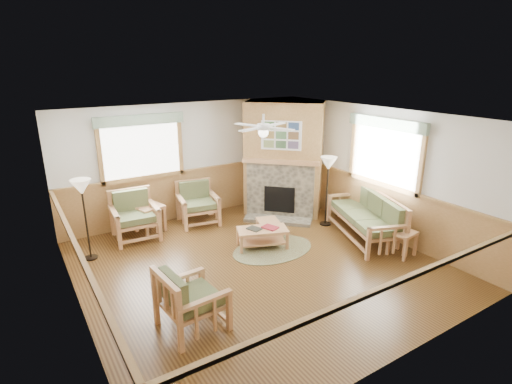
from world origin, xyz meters
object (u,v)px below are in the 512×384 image
sofa (364,216)px  armchair_back_left (135,216)px  end_table_chairs (150,219)px  floor_lamp_right (327,191)px  end_table_sofa (402,243)px  floor_lamp_left (86,220)px  armchair_left (192,298)px  coffee_table (262,238)px  armchair_back_right (198,204)px  footstool (268,228)px

sofa → armchair_back_left: bearing=-100.9°
end_table_chairs → floor_lamp_right: 3.96m
end_table_chairs → end_table_sofa: 5.24m
floor_lamp_left → floor_lamp_right: 5.02m
armchair_left → coffee_table: 2.75m
armchair_back_right → armchair_left: bearing=-106.6°
footstool → end_table_sofa: bearing=-51.6°
sofa → armchair_left: (-4.29, -0.87, -0.02)m
armchair_left → coffee_table: armchair_left is taller
footstool → floor_lamp_left: floor_lamp_left is taller
armchair_back_left → coffee_table: bearing=-37.7°
end_table_chairs → floor_lamp_left: size_ratio=0.38×
coffee_table → end_table_sofa: 2.70m
footstool → floor_lamp_right: 1.61m
floor_lamp_right → sofa: bearing=-78.1°
sofa → footstool: size_ratio=4.79×
floor_lamp_left → end_table_chairs: bearing=24.7°
footstool → armchair_left: bearing=-142.6°
armchair_left → floor_lamp_right: size_ratio=0.57×
footstool → floor_lamp_left: (-3.42, 0.94, 0.60)m
sofa → coffee_table: bearing=-88.7°
end_table_sofa → floor_lamp_right: size_ratio=0.31×
coffee_table → floor_lamp_left: size_ratio=0.63×
sofa → armchair_left: size_ratio=2.25×
coffee_table → sofa: bearing=1.8°
armchair_back_right → floor_lamp_right: 2.95m
armchair_back_right → end_table_sofa: armchair_back_right is taller
armchair_back_left → floor_lamp_left: size_ratio=0.63×
armchair_back_right → end_table_chairs: (-1.10, 0.11, -0.17)m
floor_lamp_left → floor_lamp_right: floor_lamp_right is taller
end_table_sofa → floor_lamp_left: (-5.10, 3.06, 0.54)m
end_table_sofa → floor_lamp_right: (-0.20, 1.94, 0.55)m
floor_lamp_left → coffee_table: bearing=-23.9°
armchair_left → end_table_sofa: bearing=-96.6°
armchair_left → floor_lamp_left: (-0.80, 2.94, 0.33)m
armchair_back_right → armchair_back_left: bearing=-168.3°
floor_lamp_left → floor_lamp_right: size_ratio=0.99×
armchair_back_left → floor_lamp_left: 1.15m
sofa → end_table_chairs: 4.61m
coffee_table → end_table_chairs: (-1.65, 1.97, 0.10)m
end_table_sofa → footstool: size_ratio=1.16×
armchair_back_right → floor_lamp_right: floor_lamp_right is taller
armchair_left → end_table_chairs: 3.62m
floor_lamp_right → armchair_back_right: bearing=145.8°
sofa → floor_lamp_right: floor_lamp_right is taller
end_table_sofa → armchair_back_left: bearing=139.3°
armchair_left → floor_lamp_right: floor_lamp_right is taller
end_table_chairs → end_table_sofa: (3.72, -3.69, -0.05)m
armchair_back_right → armchair_left: (-1.67, -3.47, -0.02)m
sofa → footstool: 2.05m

